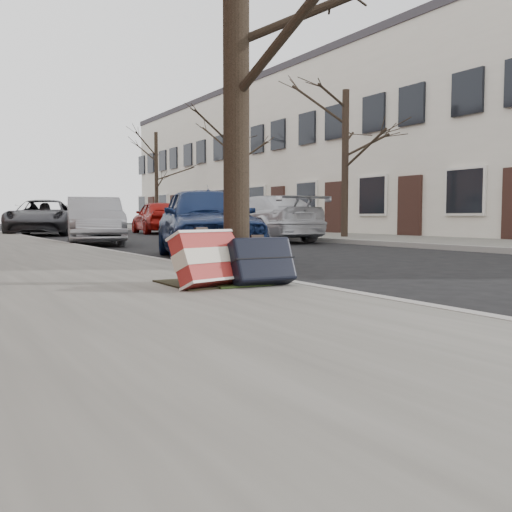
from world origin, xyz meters
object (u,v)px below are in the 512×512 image
car_near_front (207,222)px  suitcase_navy (262,261)px  suitcase_red (209,259)px  car_near_mid (94,221)px

car_near_front → suitcase_navy: bearing=-93.2°
suitcase_red → car_near_mid: (1.92, 10.83, 0.26)m
suitcase_red → car_near_front: bearing=48.8°
suitcase_navy → car_near_front: car_near_front is taller
suitcase_red → car_near_front: 5.14m
suitcase_red → car_near_front: (2.24, 4.62, 0.29)m
suitcase_navy → car_near_front: bearing=72.7°
suitcase_navy → suitcase_red: bearing=167.9°
suitcase_navy → car_near_mid: car_near_mid is taller
suitcase_red → car_near_mid: car_near_mid is taller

